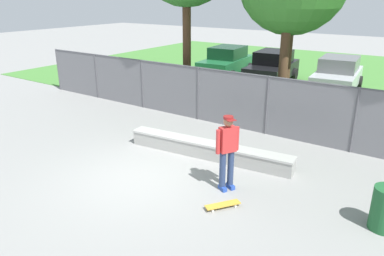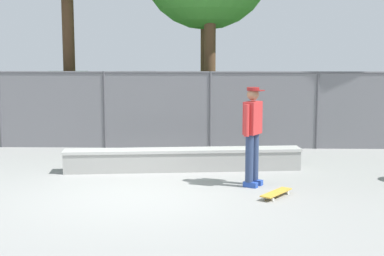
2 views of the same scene
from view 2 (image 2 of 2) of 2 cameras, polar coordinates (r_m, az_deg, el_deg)
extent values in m
plane|color=gray|center=(9.86, -5.96, -6.80)|extent=(80.00, 80.00, 0.00)
cube|color=#478438|center=(24.60, -1.42, 2.17)|extent=(31.03, 20.00, 0.02)
cube|color=#999993|center=(11.67, -0.92, -3.41)|extent=(4.94, 0.95, 0.40)
cube|color=#ADADA8|center=(11.63, -0.92, -2.29)|extent=(4.98, 0.99, 0.06)
cube|color=#2647A5|center=(10.55, 6.55, -5.55)|extent=(0.28, 0.23, 0.10)
cube|color=#2647A5|center=(10.36, 6.02, -5.79)|extent=(0.28, 0.23, 0.10)
cylinder|color=navy|center=(10.46, 6.44, -2.92)|extent=(0.15, 0.15, 0.88)
cylinder|color=navy|center=(10.26, 5.91, -3.12)|extent=(0.15, 0.15, 0.88)
cube|color=red|center=(10.25, 6.24, 1.05)|extent=(0.38, 0.44, 0.60)
cylinder|color=red|center=(10.47, 6.83, 1.08)|extent=(0.10, 0.10, 0.58)
cylinder|color=red|center=(10.03, 5.61, 0.79)|extent=(0.10, 0.10, 0.58)
sphere|color=#9E7051|center=(10.20, 6.27, 3.45)|extent=(0.22, 0.22, 0.22)
cylinder|color=maroon|center=(10.20, 6.28, 4.01)|extent=(0.23, 0.23, 0.06)
cube|color=maroon|center=(10.14, 6.94, 3.83)|extent=(0.20, 0.23, 0.02)
cube|color=gold|center=(9.74, 8.64, -6.56)|extent=(0.62, 0.77, 0.02)
cube|color=#B2B2B7|center=(9.51, 7.85, -7.00)|extent=(0.15, 0.13, 0.02)
cube|color=#B2B2B7|center=(9.98, 9.38, -6.33)|extent=(0.15, 0.13, 0.02)
cylinder|color=silver|center=(9.56, 7.40, -7.13)|extent=(0.06, 0.06, 0.05)
cylinder|color=silver|center=(9.48, 8.30, -7.28)|extent=(0.06, 0.06, 0.05)
cylinder|color=silver|center=(10.02, 8.94, -6.45)|extent=(0.06, 0.06, 0.05)
cylinder|color=silver|center=(9.95, 9.81, -6.58)|extent=(0.06, 0.06, 0.05)
cylinder|color=#4C4C51|center=(15.19, -19.09, 1.81)|extent=(0.07, 0.07, 1.98)
cylinder|color=#4C4C51|center=(14.46, -8.95, 1.86)|extent=(0.07, 0.07, 1.98)
cylinder|color=#4C4C51|center=(14.22, 1.90, 1.85)|extent=(0.07, 0.07, 1.98)
cylinder|color=#4C4C51|center=(14.49, 12.72, 1.78)|extent=(0.07, 0.07, 1.98)
cylinder|color=#4C4C51|center=(14.20, -3.61, 5.71)|extent=(19.03, 0.05, 0.05)
cube|color=slate|center=(14.27, -3.57, 1.86)|extent=(19.03, 0.01, 1.98)
cylinder|color=#47301E|center=(15.46, -12.49, 6.66)|extent=(0.32, 0.32, 4.40)
cylinder|color=#513823|center=(15.94, 1.46, 5.33)|extent=(0.32, 0.32, 3.54)
cylinder|color=#513823|center=(15.38, 1.84, 8.64)|extent=(0.32, 0.32, 5.36)
cube|color=#1E6638|center=(22.34, -12.98, 3.08)|extent=(2.16, 4.34, 0.70)
cube|color=#10381E|center=(22.44, -12.97, 4.81)|extent=(1.78, 2.23, 0.64)
cylinder|color=black|center=(20.96, -11.10, 1.86)|extent=(0.27, 0.66, 0.64)
cylinder|color=black|center=(21.27, -15.91, 1.79)|extent=(0.27, 0.66, 0.64)
cylinder|color=black|center=(23.53, -10.27, 2.54)|extent=(0.27, 0.66, 0.64)
cylinder|color=black|center=(23.81, -14.57, 2.47)|extent=(0.27, 0.66, 0.64)
cube|color=black|center=(21.69, -5.83, 3.10)|extent=(2.16, 4.34, 0.70)
cube|color=black|center=(21.79, -5.84, 4.89)|extent=(1.78, 2.23, 0.64)
cylinder|color=black|center=(20.41, -3.44, 1.83)|extent=(0.27, 0.66, 0.64)
cylinder|color=black|center=(20.49, -8.49, 1.78)|extent=(0.27, 0.66, 0.64)
cylinder|color=black|center=(23.00, -3.45, 2.53)|extent=(0.27, 0.66, 0.64)
cylinder|color=black|center=(23.07, -7.92, 2.48)|extent=(0.27, 0.66, 0.64)
cube|color=#B7BABF|center=(21.36, 3.10, 3.05)|extent=(2.16, 4.34, 0.70)
cube|color=slate|center=(21.46, 3.06, 4.87)|extent=(1.78, 2.23, 0.64)
cylinder|color=black|center=(20.24, 6.04, 1.75)|extent=(0.27, 0.66, 0.64)
cylinder|color=black|center=(20.02, 0.95, 1.72)|extent=(0.27, 0.66, 0.64)
cylinder|color=black|center=(22.80, 4.97, 2.46)|extent=(0.27, 0.66, 0.64)
cylinder|color=black|center=(22.60, 0.45, 2.45)|extent=(0.27, 0.66, 0.64)
camera|label=1|loc=(5.91, 59.03, 22.95)|focal=34.27mm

